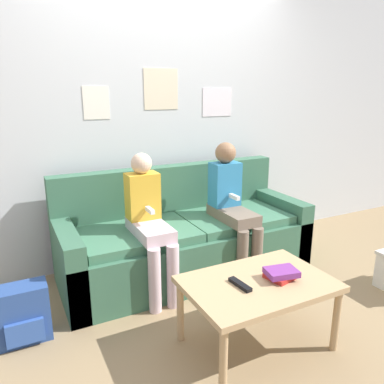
% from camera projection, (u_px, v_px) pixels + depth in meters
% --- Properties ---
extents(ground_plane, '(10.00, 10.00, 0.00)m').
position_uv_depth(ground_plane, '(214.00, 299.00, 2.82)').
color(ground_plane, '#937A56').
extents(wall_back, '(8.00, 0.06, 2.60)m').
position_uv_depth(wall_back, '(160.00, 116.00, 3.34)').
color(wall_back, silver).
rests_on(wall_back, ground_plane).
extents(couch, '(2.07, 0.79, 0.88)m').
position_uv_depth(couch, '(184.00, 239.00, 3.19)').
color(couch, '#38664C').
rests_on(couch, ground_plane).
extents(coffee_table, '(0.87, 0.59, 0.43)m').
position_uv_depth(coffee_table, '(258.00, 289.00, 2.22)').
color(coffee_table, tan).
rests_on(coffee_table, ground_plane).
extents(person_left, '(0.24, 0.55, 1.07)m').
position_uv_depth(person_left, '(149.00, 219.00, 2.77)').
color(person_left, silver).
rests_on(person_left, ground_plane).
extents(person_right, '(0.24, 0.55, 1.11)m').
position_uv_depth(person_right, '(232.00, 203.00, 3.09)').
color(person_right, '#756656').
rests_on(person_right, ground_plane).
extents(tv_remote, '(0.06, 0.17, 0.02)m').
position_uv_depth(tv_remote, '(240.00, 284.00, 2.15)').
color(tv_remote, black).
rests_on(tv_remote, coffee_table).
extents(book_stack, '(0.21, 0.18, 0.06)m').
position_uv_depth(book_stack, '(281.00, 274.00, 2.23)').
color(book_stack, red).
rests_on(book_stack, coffee_table).
extents(backpack, '(0.31, 0.20, 0.37)m').
position_uv_depth(backpack, '(23.00, 314.00, 2.32)').
color(backpack, '#284789').
rests_on(backpack, ground_plane).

